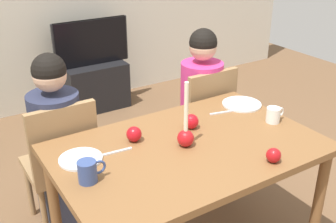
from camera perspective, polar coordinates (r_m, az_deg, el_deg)
dining_table at (r=2.21m, az=2.79°, el=-6.65°), size 1.40×0.90×0.75m
chair_left at (r=2.58m, az=-14.57°, el=-6.52°), size 0.40×0.40×0.90m
chair_right at (r=3.00m, az=4.90°, el=-0.99°), size 0.40×0.40×0.90m
person_left_child at (r=2.58m, az=-14.94°, el=-5.09°), size 0.30×0.30×1.17m
person_right_child at (r=3.00m, az=4.58°, el=0.22°), size 0.30×0.30×1.17m
tv_stand at (r=4.41m, az=-10.14°, el=3.56°), size 0.64×0.40×0.48m
tv at (r=4.26m, az=-10.62°, el=9.45°), size 0.79×0.05×0.46m
candle_centerpiece at (r=2.13m, az=2.48°, el=-3.10°), size 0.09×0.09×0.36m
plate_left at (r=2.08m, az=-12.08°, el=-6.48°), size 0.22×0.22×0.01m
plate_right at (r=2.67m, az=10.23°, el=1.02°), size 0.25×0.25×0.01m
mug_left at (r=1.89m, az=-11.07°, el=-8.19°), size 0.13×0.09×0.10m
mug_right at (r=2.47m, az=14.52°, el=-0.45°), size 0.12×0.08×0.09m
fork_left at (r=2.12m, az=-7.36°, el=-5.63°), size 0.18×0.03×0.01m
fork_right at (r=2.54m, az=7.71°, el=-0.11°), size 0.18×0.05×0.01m
apple_near_candle at (r=2.07m, az=14.49°, el=-5.93°), size 0.07×0.07×0.07m
apple_by_left_plate at (r=2.19m, az=-4.76°, el=-3.16°), size 0.08×0.08×0.08m
apple_by_right_mug at (r=2.32m, az=3.25°, el=-1.39°), size 0.08×0.08×0.08m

